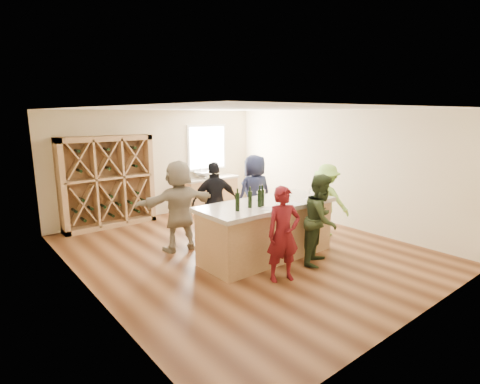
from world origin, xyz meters
TOP-DOWN VIEW (x-y plane):
  - floor at (0.00, 0.00)m, footprint 6.00×7.00m
  - ceiling at (0.00, 0.00)m, footprint 6.00×7.00m
  - wall_back at (0.00, 3.55)m, footprint 6.00×0.10m
  - wall_front at (0.00, -3.55)m, footprint 6.00×0.10m
  - wall_left at (-3.05, 0.00)m, footprint 0.10×7.00m
  - wall_right at (3.05, 0.00)m, footprint 0.10×7.00m
  - window_frame at (1.50, 3.47)m, footprint 1.30×0.06m
  - window_pane at (1.50, 3.44)m, footprint 1.18×0.01m
  - wine_rack at (-1.50, 3.27)m, footprint 2.20×0.45m
  - back_counter_base at (1.40, 3.20)m, footprint 1.60×0.58m
  - back_counter_top at (1.40, 3.20)m, footprint 1.70×0.62m
  - sink at (1.20, 3.20)m, footprint 0.54×0.54m
  - faucet at (1.20, 3.38)m, footprint 0.02×0.02m
  - tasting_counter_base at (0.12, -0.58)m, footprint 2.60×1.00m
  - tasting_counter_top at (0.12, -0.58)m, footprint 2.72×1.12m
  - wine_bottle_a at (-0.71, -0.74)m, footprint 0.08×0.08m
  - wine_bottle_c at (-0.40, -0.70)m, footprint 0.09×0.09m
  - wine_bottle_d at (-0.23, -0.76)m, footprint 0.10×0.10m
  - wine_bottle_e at (-0.14, -0.74)m, footprint 0.10×0.10m
  - wine_glass_a at (-0.13, -1.08)m, footprint 0.08×0.08m
  - wine_glass_b at (0.27, -1.02)m, footprint 0.08×0.08m
  - wine_glass_c at (0.86, -1.00)m, footprint 0.08×0.08m
  - wine_glass_d at (0.52, -0.69)m, footprint 0.07×0.07m
  - wine_glass_e at (1.05, -0.86)m, footprint 0.09×0.09m
  - tasting_menu_a at (-0.19, -1.00)m, footprint 0.30×0.34m
  - tasting_menu_b at (0.42, -1.00)m, footprint 0.25×0.32m
  - tasting_menu_c at (0.98, -0.96)m, footprint 0.30×0.35m
  - person_near_left at (-0.37, -1.51)m, footprint 0.69×0.60m
  - person_near_right at (0.67, -1.43)m, footprint 0.92×0.74m
  - person_server at (2.07, -0.44)m, footprint 0.71×1.13m
  - person_far_mid at (-0.09, 0.82)m, footprint 1.12×0.83m
  - person_far_right at (0.97, 0.74)m, footprint 0.93×0.66m
  - person_far_left at (-0.98, 0.80)m, footprint 1.76×0.82m
  - wine_glass_f at (0.07, -0.38)m, footprint 0.07×0.07m

SIDE VIEW (x-z plane):
  - floor at x=0.00m, z-range -0.10..0.00m
  - back_counter_base at x=1.40m, z-range 0.00..0.86m
  - tasting_counter_base at x=0.12m, z-range 0.00..1.00m
  - person_near_left at x=-0.37m, z-range 0.00..1.59m
  - person_server at x=2.07m, z-range 0.00..1.62m
  - person_near_right at x=0.67m, z-range 0.00..1.66m
  - person_far_mid at x=-0.09m, z-range 0.00..1.72m
  - back_counter_top at x=1.40m, z-range 0.86..0.92m
  - person_far_right at x=0.97m, z-range 0.00..1.80m
  - person_far_left at x=-0.98m, z-range 0.00..1.83m
  - sink at x=1.20m, z-range 0.92..1.11m
  - tasting_counter_top at x=0.12m, z-range 1.00..1.08m
  - faucet at x=1.20m, z-range 0.92..1.22m
  - tasting_menu_a at x=-0.19m, z-range 1.08..1.08m
  - tasting_menu_b at x=0.42m, z-range 1.08..1.08m
  - tasting_menu_c at x=0.98m, z-range 1.08..1.08m
  - wine_rack at x=-1.50m, z-range 0.00..2.20m
  - wine_glass_d at x=0.52m, z-range 1.08..1.25m
  - wine_glass_b at x=0.27m, z-range 1.08..1.25m
  - wine_glass_f at x=0.07m, z-range 1.08..1.26m
  - wine_glass_a at x=-0.13m, z-range 1.08..1.26m
  - wine_glass_e at x=1.05m, z-range 1.08..1.26m
  - wine_glass_c at x=0.86m, z-range 1.08..1.28m
  - wine_bottle_c at x=-0.40m, z-range 1.08..1.38m
  - wine_bottle_e at x=-0.14m, z-range 1.08..1.38m
  - wine_bottle_d at x=-0.23m, z-range 1.08..1.39m
  - wine_bottle_a at x=-0.71m, z-range 1.08..1.40m
  - wall_back at x=0.00m, z-range 0.00..2.80m
  - wall_front at x=0.00m, z-range 0.00..2.80m
  - wall_left at x=-3.05m, z-range 0.00..2.80m
  - wall_right at x=3.05m, z-range 0.00..2.80m
  - window_frame at x=1.50m, z-range 1.10..2.40m
  - window_pane at x=1.50m, z-range 1.16..2.34m
  - ceiling at x=0.00m, z-range 2.80..2.90m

